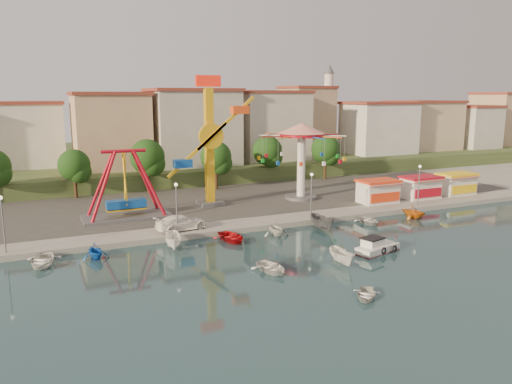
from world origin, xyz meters
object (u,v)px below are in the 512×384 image
kamikaze_tower (213,145)px  rowboat_a (271,267)px  skiff (342,257)px  wave_swinger (302,144)px  cabin_motorboat (376,248)px  pirate_ship_ride (125,186)px  van (181,223)px

kamikaze_tower → rowboat_a: (-3.42, -24.07, -8.05)m
skiff → rowboat_a: bearing=177.3°
wave_swinger → cabin_motorboat: (-4.30, -22.30, -7.76)m
kamikaze_tower → rowboat_a: kamikaze_tower is taller
kamikaze_tower → wave_swinger: kamikaze_tower is taller
pirate_ship_ride → skiff: pirate_ship_ride is taller
cabin_motorboat → van: (-15.23, 13.32, 0.97)m
kamikaze_tower → cabin_motorboat: kamikaze_tower is taller
pirate_ship_ride → wave_swinger: size_ratio=0.86×
wave_swinger → skiff: size_ratio=3.26×
van → pirate_ship_ride: bearing=18.8°
wave_swinger → rowboat_a: 28.88m
rowboat_a → skiff: skiff is taller
pirate_ship_ride → van: (4.31, -7.93, -2.99)m
kamikaze_tower → cabin_motorboat: 26.01m
rowboat_a → pirate_ship_ride: bearing=101.8°
kamikaze_tower → cabin_motorboat: (7.99, -23.43, -7.99)m
van → cabin_motorboat: bearing=-140.9°
kamikaze_tower → wave_swinger: bearing=-5.2°
kamikaze_tower → skiff: size_ratio=4.64×
kamikaze_tower → van: 14.28m
wave_swinger → rowboat_a: size_ratio=3.20×
van → skiff: bearing=-154.7°
rowboat_a → van: (-3.83, 13.97, 1.02)m
rowboat_a → skiff: bearing=-15.7°
kamikaze_tower → cabin_motorboat: size_ratio=3.36×
rowboat_a → kamikaze_tower: bearing=73.3°
wave_swinger → kamikaze_tower: bearing=174.8°
cabin_motorboat → rowboat_a: 11.42m
wave_swinger → van: (-19.53, -8.98, -6.80)m
rowboat_a → van: 14.52m
cabin_motorboat → rowboat_a: cabin_motorboat is taller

